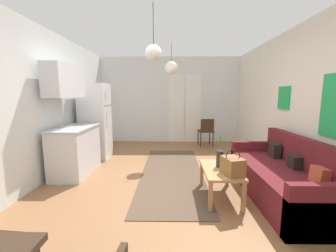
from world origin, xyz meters
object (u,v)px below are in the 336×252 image
refrigerator (95,121)px  pendant_lamp_near (153,53)px  handbag (233,166)px  pendant_lamp_far (171,68)px  bamboo_vase (220,159)px  coffee_table (220,173)px  couch (284,178)px  accent_chair (206,130)px

refrigerator → pendant_lamp_near: 2.81m
handbag → pendant_lamp_far: pendant_lamp_far is taller
bamboo_vase → pendant_lamp_far: bearing=109.9°
pendant_lamp_far → handbag: bearing=-70.2°
pendant_lamp_far → refrigerator: bearing=-176.8°
bamboo_vase → coffee_table: bearing=-87.1°
coffee_table → handbag: (0.10, -0.24, 0.18)m
couch → refrigerator: size_ratio=1.15×
pendant_lamp_near → pendant_lamp_far: 2.16m
bamboo_vase → accent_chair: size_ratio=0.57×
couch → pendant_lamp_far: bearing=129.1°
bamboo_vase → pendant_lamp_far: (-0.72, 1.98, 1.55)m
coffee_table → couch: bearing=0.4°
couch → refrigerator: refrigerator is taller
bamboo_vase → handbag: size_ratio=1.33×
handbag → pendant_lamp_far: 2.88m
couch → pendant_lamp_near: pendant_lamp_near is taller
couch → accent_chair: (-0.64, 3.08, 0.19)m
handbag → refrigerator: bearing=140.0°
coffee_table → accent_chair: 3.10m
coffee_table → accent_chair: accent_chair is taller
coffee_table → bamboo_vase: 0.20m
couch → handbag: size_ratio=5.75×
handbag → coffee_table: bearing=112.7°
couch → pendant_lamp_near: bearing=-176.7°
refrigerator → pendant_lamp_far: size_ratio=2.52×
bamboo_vase → couch: bearing=-3.6°
accent_chair → pendant_lamp_far: pendant_lamp_far is taller
refrigerator → accent_chair: refrigerator is taller
pendant_lamp_near → pendant_lamp_far: (0.23, 2.14, 0.07)m
coffee_table → pendant_lamp_far: pendant_lamp_far is taller
handbag → pendant_lamp_far: size_ratio=0.50×
refrigerator → pendant_lamp_near: bearing=-52.8°
refrigerator → accent_chair: 3.04m
couch → bamboo_vase: bearing=176.4°
handbag → refrigerator: (-2.60, 2.18, 0.32)m
pendant_lamp_near → couch: bearing=3.3°
pendant_lamp_near → handbag: bearing=-7.5°
pendant_lamp_far → coffee_table: bearing=-70.6°
refrigerator → handbag: bearing=-40.0°
couch → handbag: couch is taller
handbag → couch: bearing=16.4°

